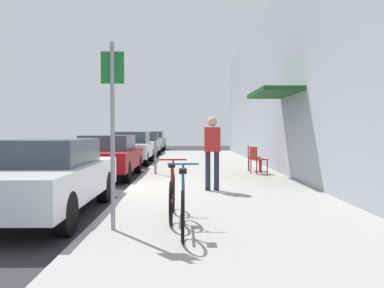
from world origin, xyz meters
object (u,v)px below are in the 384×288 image
object	(u,v)px
parked_car_0	(44,176)
parking_meter	(155,150)
parked_car_3	(145,144)
parked_car_4	(153,141)
street_sign	(113,121)
cafe_chair_0	(257,158)
pedestrian_standing	(212,147)
bicycle_0	(183,206)
parked_car_2	(131,147)
bicycle_1	(172,195)
parked_car_1	(108,155)
cafe_chair_1	(252,156)

from	to	relation	value
parked_car_0	parking_meter	size ratio (longest dim) A/B	3.33
parked_car_3	parked_car_4	size ratio (longest dim) A/B	1.00
parking_meter	street_sign	bearing A→B (deg)	-90.40
parked_car_4	cafe_chair_0	bearing A→B (deg)	-75.01
street_sign	pedestrian_standing	bearing A→B (deg)	65.89
bicycle_0	pedestrian_standing	bearing A→B (deg)	80.30
parked_car_4	bicycle_0	size ratio (longest dim) A/B	2.57
parked_car_2	bicycle_1	world-z (taller)	parked_car_2
parked_car_1	parked_car_2	distance (m)	5.53
parked_car_0	parked_car_1	world-z (taller)	parked_car_1
parked_car_0	parked_car_4	bearing A→B (deg)	90.00
cafe_chair_1	parked_car_1	bearing A→B (deg)	-171.07
parked_car_1	parked_car_4	xyz separation A→B (m)	(-0.00, 17.68, 0.04)
parked_car_0	street_sign	world-z (taller)	street_sign
street_sign	parked_car_4	bearing A→B (deg)	93.43
parked_car_3	parking_meter	bearing A→B (deg)	-82.48
pedestrian_standing	bicycle_0	bearing A→B (deg)	-99.70
parked_car_4	cafe_chair_0	xyz separation A→B (m)	(4.78, -17.86, -0.13)
parked_car_2	cafe_chair_0	distance (m)	7.45
parked_car_0	cafe_chair_1	bearing A→B (deg)	53.96
bicycle_0	pedestrian_standing	size ratio (longest dim) A/B	1.01
bicycle_0	bicycle_1	distance (m)	0.90
parked_car_3	cafe_chair_1	distance (m)	11.77
parked_car_1	cafe_chair_0	size ratio (longest dim) A/B	5.06
cafe_chair_0	pedestrian_standing	xyz separation A→B (m)	(-1.66, -3.54, 0.50)
parked_car_2	pedestrian_standing	xyz separation A→B (m)	(3.12, -9.25, 0.37)
cafe_chair_1	parked_car_3	bearing A→B (deg)	113.96
cafe_chair_1	parked_car_2	bearing A→B (deg)	134.99
parked_car_2	cafe_chair_1	world-z (taller)	parked_car_2
parked_car_0	bicycle_0	xyz separation A→B (m)	(2.47, -1.68, -0.23)
parking_meter	bicycle_0	bearing A→B (deg)	-82.74
parking_meter	cafe_chair_1	xyz separation A→B (m)	(3.23, 0.99, -0.26)
parking_meter	bicycle_0	world-z (taller)	parking_meter
street_sign	cafe_chair_1	size ratio (longest dim) A/B	2.99
bicycle_0	pedestrian_standing	distance (m)	3.89
cafe_chair_0	parking_meter	bearing A→B (deg)	-178.92
parked_car_2	street_sign	xyz separation A→B (m)	(1.50, -12.87, 0.89)
parked_car_2	parking_meter	distance (m)	5.98
bicycle_0	bicycle_1	xyz separation A→B (m)	(-0.18, 0.88, 0.00)
street_sign	pedestrian_standing	size ratio (longest dim) A/B	1.53
parked_car_4	street_sign	distance (m)	25.08
parked_car_0	parked_car_3	size ratio (longest dim) A/B	1.00
parked_car_3	parking_meter	xyz separation A→B (m)	(1.55, -11.75, 0.18)
parked_car_1	bicycle_1	distance (m)	7.01
parking_meter	bicycle_1	size ratio (longest dim) A/B	0.77
parked_car_1	street_sign	world-z (taller)	street_sign
parked_car_3	street_sign	world-z (taller)	street_sign
parked_car_2	street_sign	distance (m)	12.99
street_sign	bicycle_1	world-z (taller)	street_sign
parked_car_1	pedestrian_standing	world-z (taller)	pedestrian_standing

